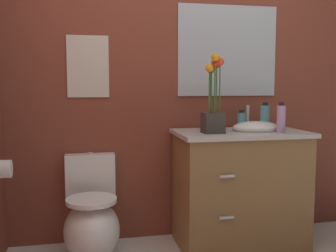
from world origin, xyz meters
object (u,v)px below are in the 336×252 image
at_px(flower_vase, 213,103).
at_px(lotion_bottle, 265,117).
at_px(toilet, 92,222).
at_px(vanity_cabinet, 240,187).
at_px(soap_bottle, 281,119).
at_px(hand_wash_bottle, 241,120).
at_px(wall_poster, 88,67).
at_px(wall_mirror, 228,51).
at_px(toilet_paper_roll, 2,169).

relative_size(flower_vase, lotion_bottle, 2.65).
relative_size(toilet, vanity_cabinet, 0.67).
distance_m(flower_vase, soap_bottle, 0.49).
height_order(hand_wash_bottle, wall_poster, wall_poster).
distance_m(flower_vase, wall_mirror, 0.58).
relative_size(hand_wash_bottle, toilet_paper_roll, 1.34).
bearing_deg(wall_mirror, flower_vase, -122.91).
relative_size(soap_bottle, hand_wash_bottle, 1.45).
bearing_deg(flower_vase, soap_bottle, -10.64).
bearing_deg(soap_bottle, lotion_bottle, 99.83).
bearing_deg(toilet_paper_roll, wall_mirror, 16.14).
xyz_separation_m(toilet, flower_vase, (0.84, -0.10, 0.82)).
distance_m(vanity_cabinet, wall_mirror, 1.05).
distance_m(flower_vase, wall_poster, 0.95).
xyz_separation_m(vanity_cabinet, wall_mirror, (-0.00, 0.29, 1.01)).
bearing_deg(hand_wash_bottle, toilet_paper_roll, -169.93).
bearing_deg(toilet_paper_roll, flower_vase, 4.23).
xyz_separation_m(vanity_cabinet, soap_bottle, (0.23, -0.16, 0.51)).
height_order(soap_bottle, hand_wash_bottle, soap_bottle).
relative_size(vanity_cabinet, toilet_paper_roll, 9.39).
height_order(wall_poster, wall_mirror, wall_mirror).
xyz_separation_m(toilet, vanity_cabinet, (1.08, -0.03, 0.20)).
distance_m(toilet, flower_vase, 1.18).
bearing_deg(toilet_paper_roll, lotion_bottle, 6.34).
bearing_deg(vanity_cabinet, wall_mirror, 90.53).
distance_m(soap_bottle, hand_wash_bottle, 0.33).
bearing_deg(flower_vase, toilet_paper_roll, -175.77).
distance_m(toilet, toilet_paper_roll, 0.71).
height_order(vanity_cabinet, flower_vase, flower_vase).
distance_m(flower_vase, lotion_bottle, 0.46).
bearing_deg(hand_wash_bottle, wall_poster, 171.48).
xyz_separation_m(lotion_bottle, wall_poster, (-1.27, 0.26, 0.37)).
bearing_deg(vanity_cabinet, hand_wash_bottle, 66.91).
xyz_separation_m(flower_vase, hand_wash_bottle, (0.29, 0.19, -0.14)).
bearing_deg(toilet_paper_roll, toilet, 20.32).
relative_size(vanity_cabinet, wall_mirror, 1.29).
distance_m(toilet, wall_poster, 1.11).
bearing_deg(wall_mirror, wall_poster, 180.00).
height_order(soap_bottle, lotion_bottle, soap_bottle).
bearing_deg(lotion_bottle, toilet_paper_roll, -173.66).
relative_size(soap_bottle, toilet_paper_roll, 1.95).
relative_size(flower_vase, wall_mirror, 0.68).
distance_m(toilet, lotion_bottle, 1.46).
distance_m(vanity_cabinet, soap_bottle, 0.58).
distance_m(vanity_cabinet, lotion_bottle, 0.55).
height_order(flower_vase, soap_bottle, flower_vase).
relative_size(wall_poster, toilet_paper_roll, 4.07).
height_order(lotion_bottle, hand_wash_bottle, lotion_bottle).
xyz_separation_m(lotion_bottle, hand_wash_bottle, (-0.14, 0.09, -0.03)).
xyz_separation_m(toilet, wall_mirror, (1.07, 0.27, 1.21)).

